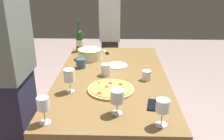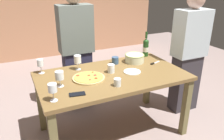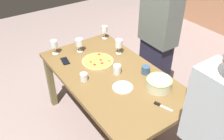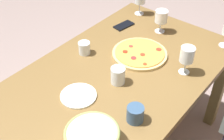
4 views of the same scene
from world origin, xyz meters
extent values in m
cube|color=brown|center=(0.00, 0.00, 0.73)|extent=(1.60, 0.90, 0.04)
cube|color=olive|center=(0.74, -0.40, 0.35)|extent=(0.07, 0.07, 0.71)
cube|color=olive|center=(0.74, 0.40, 0.35)|extent=(0.07, 0.07, 0.71)
cylinder|color=tan|center=(-0.27, 0.00, 0.76)|extent=(0.34, 0.34, 0.02)
cylinder|color=#F49E43|center=(-0.27, 0.00, 0.77)|extent=(0.30, 0.30, 0.01)
cylinder|color=#AB3A1B|center=(-0.19, 0.09, 0.77)|extent=(0.02, 0.02, 0.00)
cylinder|color=#B12F17|center=(-0.21, -0.07, 0.77)|extent=(0.03, 0.03, 0.00)
cylinder|color=#AE3A2F|center=(-0.28, -0.08, 0.77)|extent=(0.02, 0.02, 0.00)
cylinder|color=#AD3220|center=(-0.36, 0.08, 0.77)|extent=(0.03, 0.03, 0.00)
cylinder|color=#A82E2D|center=(-0.19, 0.01, 0.77)|extent=(0.03, 0.03, 0.00)
cylinder|color=#A9371F|center=(-0.26, 0.03, 0.77)|extent=(0.03, 0.03, 0.00)
cylinder|color=beige|center=(0.42, 0.23, 0.80)|extent=(0.24, 0.24, 0.10)
torus|color=#90A95B|center=(0.42, 0.23, 0.84)|extent=(0.24, 0.24, 0.01)
cylinder|color=#1D461A|center=(0.67, 0.37, 0.86)|extent=(0.07, 0.07, 0.21)
cone|color=#1D461A|center=(0.67, 0.37, 0.97)|extent=(0.07, 0.07, 0.03)
cylinder|color=#1D461A|center=(0.67, 0.37, 1.04)|extent=(0.03, 0.03, 0.09)
cylinder|color=silver|center=(0.67, 0.37, 0.84)|extent=(0.07, 0.07, 0.06)
cylinder|color=white|center=(-0.69, 0.36, 0.75)|extent=(0.07, 0.07, 0.00)
cylinder|color=white|center=(-0.69, 0.36, 0.80)|extent=(0.01, 0.01, 0.08)
cylinder|color=white|center=(-0.69, 0.36, 0.87)|extent=(0.07, 0.07, 0.08)
cylinder|color=maroon|center=(-0.69, 0.36, 0.86)|extent=(0.06, 0.06, 0.04)
cylinder|color=white|center=(-0.69, -0.30, 0.75)|extent=(0.07, 0.07, 0.00)
cylinder|color=white|center=(-0.69, -0.30, 0.80)|extent=(0.01, 0.01, 0.08)
cylinder|color=white|center=(-0.69, -0.30, 0.87)|extent=(0.08, 0.08, 0.07)
cylinder|color=maroon|center=(-0.69, -0.30, 0.85)|extent=(0.07, 0.07, 0.03)
cylinder|color=white|center=(-0.58, -0.05, 0.75)|extent=(0.07, 0.07, 0.00)
cylinder|color=white|center=(-0.58, -0.05, 0.79)|extent=(0.01, 0.01, 0.07)
cylinder|color=white|center=(-0.58, -0.05, 0.87)|extent=(0.08, 0.08, 0.08)
cylinder|color=maroon|center=(-0.58, -0.05, 0.85)|extent=(0.07, 0.07, 0.04)
cylinder|color=white|center=(-0.29, 0.29, 0.75)|extent=(0.06, 0.06, 0.00)
cylinder|color=white|center=(-0.29, 0.29, 0.79)|extent=(0.01, 0.01, 0.08)
cylinder|color=white|center=(-0.29, 0.29, 0.88)|extent=(0.08, 0.08, 0.09)
cylinder|color=#365477|center=(0.18, 0.28, 0.79)|extent=(0.08, 0.08, 0.08)
cylinder|color=white|center=(0.01, 0.05, 0.80)|extent=(0.08, 0.08, 0.10)
cylinder|color=white|center=(-0.07, -0.28, 0.79)|extent=(0.07, 0.07, 0.08)
cylinder|color=white|center=(0.23, -0.04, 0.76)|extent=(0.19, 0.19, 0.01)
cube|color=black|center=(-0.48, -0.28, 0.76)|extent=(0.15, 0.09, 0.01)
cube|color=silver|center=(0.65, 0.09, 0.75)|extent=(0.12, 0.06, 0.01)
cube|color=black|center=(0.57, 0.07, 0.76)|extent=(0.06, 0.04, 0.02)
cube|color=#342F34|center=(1.13, 0.05, 0.39)|extent=(0.36, 0.20, 0.79)
cube|color=silver|center=(1.13, 0.05, 1.08)|extent=(0.43, 0.24, 0.59)
cube|color=#232237|center=(-0.17, 0.76, 0.41)|extent=(0.37, 0.20, 0.81)
cube|color=slate|center=(-0.17, 0.76, 1.12)|extent=(0.43, 0.24, 0.61)
camera|label=1|loc=(-1.88, -0.06, 1.56)|focal=39.73mm
camera|label=2|loc=(-0.96, -2.03, 1.73)|focal=36.08mm
camera|label=3|loc=(1.60, -1.10, 2.16)|focal=38.82mm
camera|label=4|loc=(1.01, 0.81, 1.86)|focal=48.79mm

